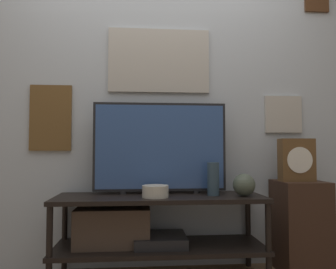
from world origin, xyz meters
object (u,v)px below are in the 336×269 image
(vase_wide_bowl, at_px, (155,191))
(mantel_clock, at_px, (297,160))
(vase_round_glass, at_px, (244,185))
(vase_tall_ceramic, at_px, (213,179))
(television, at_px, (160,147))

(vase_wide_bowl, relative_size, mantel_clock, 0.56)
(vase_round_glass, bearing_deg, vase_tall_ceramic, 167.24)
(vase_wide_bowl, xyz_separation_m, vase_round_glass, (0.62, 0.01, 0.04))
(vase_tall_ceramic, distance_m, vase_wide_bowl, 0.43)
(television, height_order, vase_wide_bowl, television)
(vase_tall_ceramic, height_order, vase_round_glass, vase_tall_ceramic)
(vase_tall_ceramic, height_order, mantel_clock, mantel_clock)
(television, relative_size, mantel_clock, 3.08)
(television, relative_size, vase_wide_bowl, 5.46)
(mantel_clock, bearing_deg, television, 176.86)
(television, xyz_separation_m, vase_wide_bowl, (-0.04, -0.19, -0.31))
(vase_wide_bowl, height_order, mantel_clock, mantel_clock)
(vase_tall_ceramic, bearing_deg, mantel_clock, 6.10)
(television, height_order, mantel_clock, television)
(vase_tall_ceramic, relative_size, mantel_clock, 0.73)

